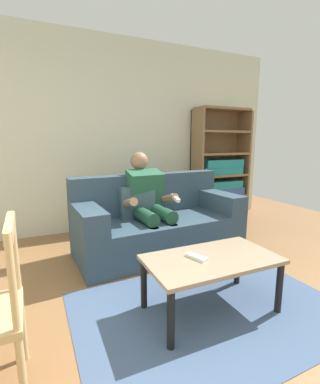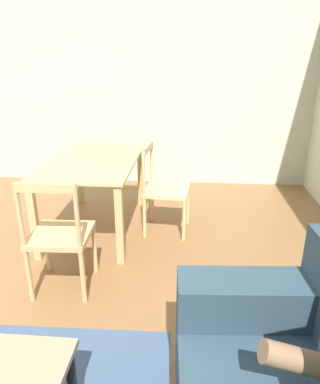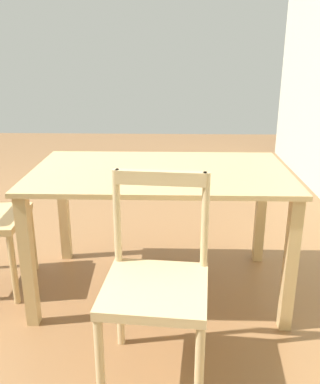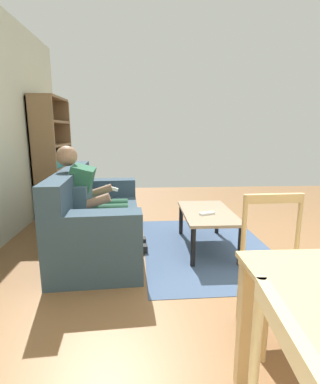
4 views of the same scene
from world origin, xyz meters
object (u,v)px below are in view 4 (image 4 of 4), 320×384
at_px(coffee_table, 207,216).
at_px(dining_chair_facing_couch, 281,271).
at_px(couch, 95,219).
at_px(person_lounging, 93,199).
at_px(bookshelf, 53,169).
at_px(tv_remote, 207,213).

bearing_deg(coffee_table, dining_chair_facing_couch, -173.91).
xyz_separation_m(couch, person_lounging, (-0.11, -0.00, 0.26)).
bearing_deg(bookshelf, couch, -149.90).
bearing_deg(dining_chair_facing_couch, person_lounging, 44.79).
bearing_deg(dining_chair_facing_couch, tv_remote, 7.89).
distance_m(tv_remote, bookshelf, 2.75).
height_order(person_lounging, tv_remote, person_lounging).
distance_m(tv_remote, dining_chair_facing_couch, 1.32).
bearing_deg(person_lounging, dining_chair_facing_couch, -135.21).
bearing_deg(couch, tv_remote, -100.18).
relative_size(couch, person_lounging, 1.69).
distance_m(person_lounging, dining_chair_facing_couch, 1.99).
bearing_deg(person_lounging, tv_remote, -94.92).
xyz_separation_m(couch, coffee_table, (-0.10, -1.25, 0.04)).
height_order(bookshelf, dining_chair_facing_couch, bookshelf).
xyz_separation_m(coffee_table, bookshelf, (1.63, 2.14, 0.33)).
relative_size(couch, coffee_table, 1.98).
relative_size(couch, dining_chair_facing_couch, 2.16).
bearing_deg(couch, dining_chair_facing_couch, -137.39).
height_order(couch, tv_remote, couch).
bearing_deg(tv_remote, bookshelf, 31.22).
bearing_deg(coffee_table, person_lounging, 90.51).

